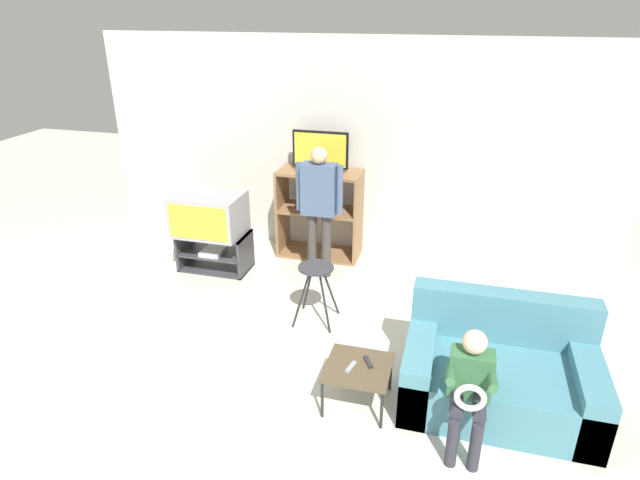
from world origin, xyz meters
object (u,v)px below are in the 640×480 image
Objects in this scene: tv_stand at (215,251)px; person_seated_child at (470,384)px; television_main at (209,214)px; television_flat at (320,152)px; snack_table at (358,370)px; couch at (499,373)px; folding_stool at (316,277)px; media_shelf at (320,213)px; person_standing_adult at (319,201)px; remote_control_white at (351,367)px; remote_control_black at (368,362)px.

person_seated_child is (2.92, -2.09, 0.30)m from tv_stand.
television_main is 1.16× the size of television_flat.
snack_table is 1.11m from couch.
snack_table is (0.64, -1.08, -0.18)m from folding_stool.
television_main is 0.71× the size of media_shelf.
television_main is 1.48m from television_flat.
person_standing_adult reaches higher than snack_table.
couch reaches higher than remote_control_white.
remote_control_white is 1.17m from couch.
television_flat reaches higher than person_standing_adult.
television_main is 1.34m from media_shelf.
couch is at bearing -26.06° from tv_stand.
tv_stand is 0.90× the size of person_seated_child.
person_standing_adult is at bearing 103.49° from folding_stool.
television_flat is 4.65× the size of remote_control_white.
snack_table is 3.49× the size of remote_control_white.
person_seated_child is (2.95, -2.08, -0.17)m from television_main.
television_main is 2.83m from remote_control_white.
snack_table is at bearing -66.87° from person_standing_adult.
tv_stand is 2.81m from remote_control_white.
folding_stool is 1.07m from person_standing_adult.
television_main is at bearing 152.57° from folding_stool.
folding_stool is 1.27m from remote_control_white.
tv_stand is 1.34× the size of folding_stool.
folding_stool is 1.95m from person_seated_child.
tv_stand is 1.05× the size of television_main.
media_shelf reaches higher than snack_table.
snack_table is at bearing 164.67° from person_seated_child.
television_main is 0.53× the size of couch.
television_main is (-0.02, -0.02, 0.47)m from tv_stand.
couch is (1.11, 0.36, -0.10)m from remote_control_white.
media_shelf is at bearing 132.59° from couch.
television_flat is 1.10× the size of folding_stool.
person_standing_adult reaches higher than tv_stand.
folding_stool is at bearing 120.68° from snack_table.
tv_stand is 0.75× the size of media_shelf.
snack_table is (2.11, -1.87, 0.09)m from tv_stand.
tv_stand is at bearing 34.49° from television_main.
media_shelf is 7.57× the size of remote_control_black.
couch is at bearing 16.89° from snack_table.
remote_control_black is 0.15m from remote_control_white.
television_main is 3.56m from couch.
couch is (1.70, -0.76, -0.23)m from folding_stool.
remote_control_black and remote_control_white have the same top height.
person_seated_child is (0.87, -0.19, 0.17)m from remote_control_white.
television_flat reaches higher than snack_table.
folding_stool is 0.67× the size of person_seated_child.
remote_control_black is 0.16× the size of person_seated_child.
snack_table is at bearing -41.58° from tv_stand.
person_seated_child is (0.75, -0.29, 0.17)m from remote_control_black.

